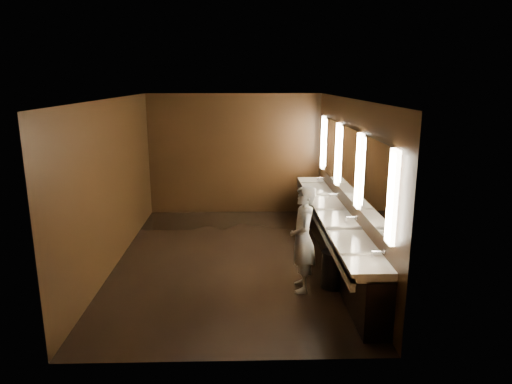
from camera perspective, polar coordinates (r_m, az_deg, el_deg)
floor at (r=8.19m, az=-2.96°, el=-8.43°), size 6.00×6.00×0.00m
ceiling at (r=7.58m, az=-3.23°, el=11.56°), size 4.00×6.00×0.02m
wall_back at (r=10.71m, az=-2.70°, el=4.72°), size 4.00×0.02×2.80m
wall_front at (r=4.88m, az=-3.96°, el=-6.62°), size 4.00×0.02×2.80m
wall_left at (r=8.07m, az=-17.44°, el=1.04°), size 0.02×6.00×2.80m
wall_right at (r=7.96m, az=11.45°, el=1.24°), size 0.02×6.00×2.80m
sink_counter at (r=8.16m, az=9.72°, el=-4.96°), size 0.55×5.40×1.01m
mirror_band at (r=7.89m, az=11.43°, el=3.72°), size 0.06×5.03×1.15m
person at (r=6.84m, az=5.89°, el=-5.86°), size 0.40×0.59×1.61m
trash_bin at (r=7.16m, az=9.67°, el=-9.50°), size 0.47×0.47×0.57m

